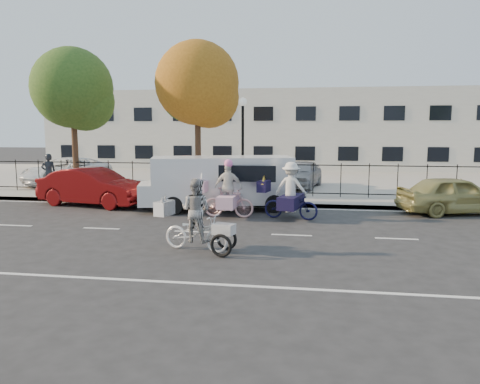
% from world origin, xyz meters
% --- Properties ---
extents(ground, '(120.00, 120.00, 0.00)m').
position_xyz_m(ground, '(0.00, 0.00, 0.00)').
color(ground, '#333334').
extents(road_markings, '(60.00, 9.52, 0.01)m').
position_xyz_m(road_markings, '(0.00, 0.00, 0.01)').
color(road_markings, silver).
rests_on(road_markings, ground).
extents(curb, '(60.00, 0.10, 0.15)m').
position_xyz_m(curb, '(0.00, 5.05, 0.07)').
color(curb, '#A8A399').
rests_on(curb, ground).
extents(sidewalk, '(60.00, 2.20, 0.15)m').
position_xyz_m(sidewalk, '(0.00, 6.10, 0.07)').
color(sidewalk, '#A8A399').
rests_on(sidewalk, ground).
extents(parking_lot, '(60.00, 15.60, 0.15)m').
position_xyz_m(parking_lot, '(0.00, 15.00, 0.07)').
color(parking_lot, '#A8A399').
rests_on(parking_lot, ground).
extents(iron_fence, '(58.00, 0.06, 1.50)m').
position_xyz_m(iron_fence, '(0.00, 7.20, 0.90)').
color(iron_fence, black).
rests_on(iron_fence, sidewalk).
extents(building, '(34.00, 10.00, 6.00)m').
position_xyz_m(building, '(0.00, 25.00, 3.00)').
color(building, silver).
rests_on(building, ground).
extents(lamppost, '(0.36, 0.36, 4.33)m').
position_xyz_m(lamppost, '(0.50, 6.80, 3.11)').
color(lamppost, black).
rests_on(lamppost, sidewalk).
extents(street_sign, '(0.85, 0.06, 1.80)m').
position_xyz_m(street_sign, '(-1.85, 6.80, 1.42)').
color(street_sign, black).
rests_on(street_sign, sidewalk).
extents(zebra_trike, '(2.21, 1.23, 1.89)m').
position_xyz_m(zebra_trike, '(0.64, -2.13, 0.73)').
color(zebra_trike, white).
rests_on(zebra_trike, ground).
extents(unicorn_bike, '(2.06, 1.43, 2.08)m').
position_xyz_m(unicorn_bike, '(0.61, 2.49, 0.77)').
color(unicorn_bike, '#D19FA3').
rests_on(unicorn_bike, ground).
extents(bull_bike, '(2.21, 1.55, 2.00)m').
position_xyz_m(bull_bike, '(2.81, 2.54, 0.80)').
color(bull_bike, '#101037').
rests_on(bull_bike, ground).
extents(white_van, '(6.22, 3.32, 2.07)m').
position_xyz_m(white_van, '(0.00, 4.02, 1.14)').
color(white_van, white).
rests_on(white_van, ground).
extents(red_sedan, '(4.92, 2.61, 1.54)m').
position_xyz_m(red_sedan, '(-5.29, 4.21, 0.77)').
color(red_sedan, '#5F0A0B').
rests_on(red_sedan, ground).
extents(gold_sedan, '(4.46, 2.75, 1.42)m').
position_xyz_m(gold_sedan, '(8.80, 4.50, 0.71)').
color(gold_sedan, tan).
rests_on(gold_sedan, ground).
extents(pedestrian, '(0.79, 0.76, 1.82)m').
position_xyz_m(pedestrian, '(-8.83, 6.80, 1.06)').
color(pedestrian, black).
rests_on(pedestrian, sidewalk).
extents(lot_car_b, '(3.66, 5.65, 1.45)m').
position_xyz_m(lot_car_b, '(-9.59, 9.78, 0.87)').
color(lot_car_b, white).
rests_on(lot_car_b, parking_lot).
extents(lot_car_c, '(1.58, 3.84, 1.24)m').
position_xyz_m(lot_car_c, '(1.38, 9.72, 0.77)').
color(lot_car_c, '#4F5157').
rests_on(lot_car_c, parking_lot).
extents(lot_car_d, '(2.39, 4.36, 1.41)m').
position_xyz_m(lot_car_d, '(2.99, 10.39, 0.85)').
color(lot_car_d, '#97999E').
rests_on(lot_car_d, parking_lot).
extents(tree_west, '(3.79, 3.79, 6.94)m').
position_xyz_m(tree_west, '(-7.55, 7.36, 4.86)').
color(tree_west, '#442D1D').
rests_on(tree_west, ground).
extents(tree_mid, '(3.95, 3.95, 7.24)m').
position_xyz_m(tree_mid, '(-1.72, 8.20, 5.07)').
color(tree_mid, '#442D1D').
rests_on(tree_mid, ground).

